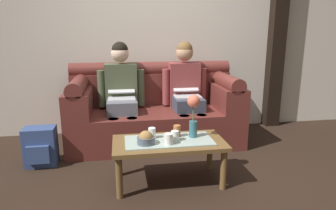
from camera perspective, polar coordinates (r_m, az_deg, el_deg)
The scene contains 14 objects.
ground_plane at distance 2.74m, azimuth 0.47°, elevation -15.26°, with size 14.00×14.00×0.00m, color black.
back_wall_patterned at distance 4.09m, azimuth -3.70°, elevation 15.40°, with size 6.00×0.12×2.90m, color beige.
timber_pillar at distance 4.50m, azimuth 20.17°, elevation 14.47°, with size 0.20×0.20×2.90m, color black.
couch at distance 3.68m, azimuth -2.61°, elevation -1.31°, with size 2.02×0.88×0.96m.
person_left at distance 3.59m, azimuth -8.88°, elevation 2.81°, with size 0.56×0.67×1.22m.
person_right at distance 3.68m, azimuth 3.42°, elevation 3.21°, with size 0.56×0.67×1.22m.
coffee_table at distance 2.67m, azimuth 0.17°, elevation -7.91°, with size 0.99×0.50×0.41m.
flower_vase at distance 2.66m, azimuth 4.87°, elevation -1.08°, with size 0.12×0.12×0.39m.
snack_bowl at distance 2.56m, azimuth -4.24°, elevation -6.47°, with size 0.15×0.15×0.12m.
cup_near_left at distance 2.62m, azimuth 1.31°, elevation -5.91°, with size 0.07×0.07×0.09m, color white.
cup_near_right at distance 2.68m, azimuth -3.09°, elevation -5.37°, with size 0.07×0.07×0.10m, color white.
cup_far_center at distance 2.72m, azimuth 1.72°, elevation -4.97°, with size 0.07×0.07×0.11m, color #B26633.
cup_far_left at distance 2.54m, azimuth 0.13°, elevation -6.51°, with size 0.07×0.07×0.09m, color white.
backpack_left at distance 3.32m, azimuth -23.15°, elevation -7.39°, with size 0.31×0.25×0.40m.
Camera 1 is at (-0.41, -2.36, 1.33)m, focal length 31.94 mm.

